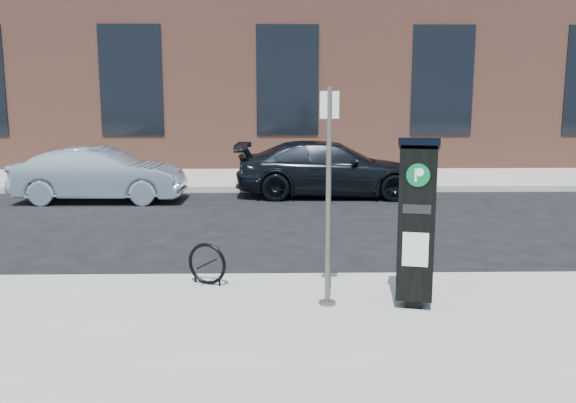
{
  "coord_description": "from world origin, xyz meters",
  "views": [
    {
      "loc": [
        -0.39,
        -7.92,
        2.54
      ],
      "look_at": [
        -0.22,
        0.5,
        1.06
      ],
      "focal_mm": 38.0,
      "sensor_mm": 36.0,
      "label": 1
    }
  ],
  "objects_px": {
    "car_silver": "(100,174)",
    "sign_pole": "(328,199)",
    "parking_kiosk": "(417,221)",
    "bike_rack": "(207,264)",
    "car_dark": "(330,169)"
  },
  "relations": [
    {
      "from": "parking_kiosk",
      "to": "sign_pole",
      "type": "relative_size",
      "value": 0.78
    },
    {
      "from": "sign_pole",
      "to": "bike_rack",
      "type": "distance_m",
      "value": 1.93
    },
    {
      "from": "parking_kiosk",
      "to": "bike_rack",
      "type": "bearing_deg",
      "value": 174.46
    },
    {
      "from": "car_silver",
      "to": "car_dark",
      "type": "height_order",
      "value": "car_dark"
    },
    {
      "from": "parking_kiosk",
      "to": "sign_pole",
      "type": "distance_m",
      "value": 1.02
    },
    {
      "from": "sign_pole",
      "to": "car_silver",
      "type": "distance_m",
      "value": 9.25
    },
    {
      "from": "car_silver",
      "to": "sign_pole",
      "type": "bearing_deg",
      "value": -148.13
    },
    {
      "from": "bike_rack",
      "to": "sign_pole",
      "type": "bearing_deg",
      "value": -3.91
    },
    {
      "from": "sign_pole",
      "to": "car_silver",
      "type": "height_order",
      "value": "sign_pole"
    },
    {
      "from": "parking_kiosk",
      "to": "car_dark",
      "type": "xyz_separation_m",
      "value": [
        -0.19,
        8.66,
        -0.45
      ]
    },
    {
      "from": "car_dark",
      "to": "bike_rack",
      "type": "bearing_deg",
      "value": 165.9
    },
    {
      "from": "bike_rack",
      "to": "car_silver",
      "type": "height_order",
      "value": "car_silver"
    },
    {
      "from": "bike_rack",
      "to": "car_silver",
      "type": "xyz_separation_m",
      "value": [
        -3.34,
        7.08,
        0.24
      ]
    },
    {
      "from": "bike_rack",
      "to": "car_silver",
      "type": "bearing_deg",
      "value": 139.51
    },
    {
      "from": "sign_pole",
      "to": "parking_kiosk",
      "type": "bearing_deg",
      "value": -18.27
    }
  ]
}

